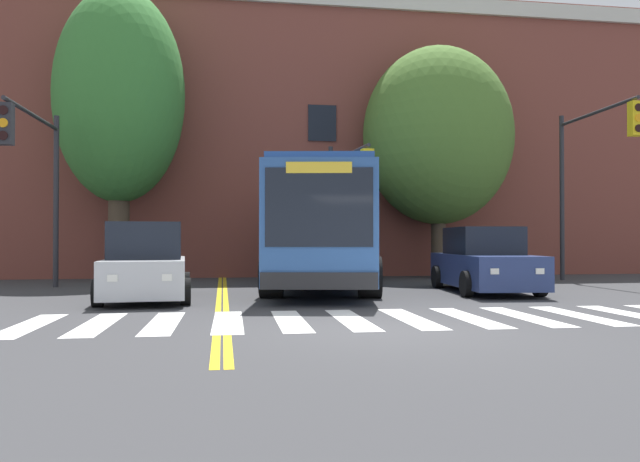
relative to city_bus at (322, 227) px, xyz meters
name	(u,v)px	position (x,y,z in m)	size (l,w,h in m)	color
ground_plane	(387,330)	(-0.42, -9.12, -1.81)	(120.00, 120.00, 0.00)	#38383A
crosswalk	(381,319)	(-0.18, -7.80, -1.81)	(12.62, 3.22, 0.01)	white
lane_line_yellow_inner	(220,276)	(-3.10, 6.20, -1.81)	(0.12, 36.00, 0.01)	gold
lane_line_yellow_outer	(224,276)	(-2.94, 6.20, -1.81)	(0.12, 36.00, 0.01)	gold
city_bus	(322,227)	(0.00, 0.00, 0.00)	(4.50, 12.09, 3.35)	#2D5699
car_silver_near_lane	(146,265)	(-4.80, -3.58, -0.97)	(2.24, 4.20, 1.84)	#B7BABF
car_navy_far_lane	(484,262)	(4.08, -2.56, -1.00)	(2.41, 4.93, 1.78)	navy
traffic_light_near_corner	(589,160)	(8.89, 0.04, 2.24)	(0.43, 4.52, 5.87)	#28282D
traffic_light_far_corner	(37,162)	(-8.06, -0.76, 1.75)	(0.37, 4.38, 5.20)	#28282D
traffic_light_overhead	(346,187)	(0.98, 1.24, 1.36)	(0.62, 4.43, 4.77)	#28282D
street_tree_curbside_large	(438,136)	(5.02, 3.70, 3.54)	(5.80, 5.12, 8.72)	#4C3D2D
street_tree_curbside_small	(119,97)	(-6.55, 3.51, 4.57)	(6.24, 6.35, 10.14)	#4C3D2D
building_facade	(306,149)	(0.79, 9.73, 3.81)	(36.30, 9.58, 11.24)	brown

